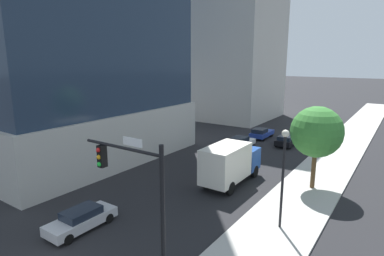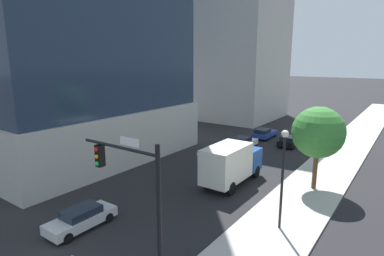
{
  "view_description": "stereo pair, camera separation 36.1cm",
  "coord_description": "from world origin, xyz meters",
  "px_view_note": "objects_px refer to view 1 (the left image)",
  "views": [
    {
      "loc": [
        13.72,
        -6.2,
        10.39
      ],
      "look_at": [
        1.8,
        11.14,
        5.86
      ],
      "focal_mm": 29.76,
      "sensor_mm": 36.0,
      "label": 1
    },
    {
      "loc": [
        14.02,
        -5.99,
        10.39
      ],
      "look_at": [
        1.8,
        11.14,
        5.86
      ],
      "focal_mm": 29.76,
      "sensor_mm": 36.0,
      "label": 2
    }
  ],
  "objects_px": {
    "traffic_light_pole": "(136,189)",
    "car_white": "(241,142)",
    "car_blue": "(261,133)",
    "box_truck": "(230,162)",
    "car_black": "(287,140)",
    "street_lamp": "(284,165)",
    "street_tree": "(317,132)",
    "construction_building": "(237,22)",
    "car_silver": "(81,219)"
  },
  "relations": [
    {
      "from": "traffic_light_pole",
      "to": "car_white",
      "type": "relative_size",
      "value": 1.68
    },
    {
      "from": "car_blue",
      "to": "box_truck",
      "type": "bearing_deg",
      "value": -76.31
    },
    {
      "from": "traffic_light_pole",
      "to": "box_truck",
      "type": "distance_m",
      "value": 14.1
    },
    {
      "from": "car_black",
      "to": "car_blue",
      "type": "bearing_deg",
      "value": 154.7
    },
    {
      "from": "street_lamp",
      "to": "car_black",
      "type": "height_order",
      "value": "street_lamp"
    },
    {
      "from": "street_lamp",
      "to": "street_tree",
      "type": "bearing_deg",
      "value": 89.83
    },
    {
      "from": "street_lamp",
      "to": "street_tree",
      "type": "xyz_separation_m",
      "value": [
        0.02,
        7.65,
        0.61
      ]
    },
    {
      "from": "street_lamp",
      "to": "street_tree",
      "type": "relative_size",
      "value": 0.93
    },
    {
      "from": "construction_building",
      "to": "box_truck",
      "type": "height_order",
      "value": "construction_building"
    },
    {
      "from": "car_silver",
      "to": "street_tree",
      "type": "bearing_deg",
      "value": 55.18
    },
    {
      "from": "car_white",
      "to": "car_blue",
      "type": "bearing_deg",
      "value": 90.0
    },
    {
      "from": "car_black",
      "to": "car_white",
      "type": "distance_m",
      "value": 5.94
    },
    {
      "from": "traffic_light_pole",
      "to": "car_silver",
      "type": "relative_size",
      "value": 1.59
    },
    {
      "from": "street_tree",
      "to": "box_truck",
      "type": "bearing_deg",
      "value": -154.75
    },
    {
      "from": "car_blue",
      "to": "car_white",
      "type": "distance_m",
      "value": 6.22
    },
    {
      "from": "car_silver",
      "to": "box_truck",
      "type": "relative_size",
      "value": 0.65
    },
    {
      "from": "car_black",
      "to": "box_truck",
      "type": "relative_size",
      "value": 0.6
    },
    {
      "from": "car_silver",
      "to": "box_truck",
      "type": "distance_m",
      "value": 12.57
    },
    {
      "from": "car_silver",
      "to": "box_truck",
      "type": "height_order",
      "value": "box_truck"
    },
    {
      "from": "traffic_light_pole",
      "to": "car_silver",
      "type": "height_order",
      "value": "traffic_light_pole"
    },
    {
      "from": "car_silver",
      "to": "box_truck",
      "type": "bearing_deg",
      "value": 70.78
    },
    {
      "from": "traffic_light_pole",
      "to": "car_white",
      "type": "xyz_separation_m",
      "value": [
        -6.62,
        24.23,
        -4.17
      ]
    },
    {
      "from": "street_lamp",
      "to": "car_silver",
      "type": "relative_size",
      "value": 1.41
    },
    {
      "from": "construction_building",
      "to": "car_blue",
      "type": "relative_size",
      "value": 8.97
    },
    {
      "from": "street_lamp",
      "to": "car_silver",
      "type": "bearing_deg",
      "value": -145.38
    },
    {
      "from": "construction_building",
      "to": "car_silver",
      "type": "xyz_separation_m",
      "value": [
        10.34,
        -41.14,
        -16.11
      ]
    },
    {
      "from": "car_blue",
      "to": "car_silver",
      "type": "height_order",
      "value": "car_blue"
    },
    {
      "from": "street_lamp",
      "to": "box_truck",
      "type": "relative_size",
      "value": 0.91
    },
    {
      "from": "car_black",
      "to": "car_white",
      "type": "height_order",
      "value": "car_white"
    },
    {
      "from": "box_truck",
      "to": "car_silver",
      "type": "bearing_deg",
      "value": -109.22
    },
    {
      "from": "car_black",
      "to": "car_white",
      "type": "xyz_separation_m",
      "value": [
        -4.12,
        -4.28,
        0.05
      ]
    },
    {
      "from": "box_truck",
      "to": "car_black",
      "type": "bearing_deg",
      "value": 90.0
    },
    {
      "from": "street_tree",
      "to": "box_truck",
      "type": "xyz_separation_m",
      "value": [
        -6.1,
        -2.87,
        -2.86
      ]
    },
    {
      "from": "car_blue",
      "to": "car_black",
      "type": "bearing_deg",
      "value": -25.3
    },
    {
      "from": "traffic_light_pole",
      "to": "street_lamp",
      "type": "distance_m",
      "value": 9.51
    },
    {
      "from": "street_tree",
      "to": "car_blue",
      "type": "xyz_separation_m",
      "value": [
        -10.21,
        14.02,
        -4.09
      ]
    },
    {
      "from": "street_tree",
      "to": "car_black",
      "type": "height_order",
      "value": "street_tree"
    },
    {
      "from": "street_lamp",
      "to": "car_white",
      "type": "distance_m",
      "value": 18.83
    },
    {
      "from": "street_tree",
      "to": "construction_building",
      "type": "bearing_deg",
      "value": 127.84
    },
    {
      "from": "car_white",
      "to": "car_black",
      "type": "bearing_deg",
      "value": 46.1
    },
    {
      "from": "car_black",
      "to": "car_silver",
      "type": "distance_m",
      "value": 27.08
    },
    {
      "from": "car_black",
      "to": "car_silver",
      "type": "bearing_deg",
      "value": -98.75
    },
    {
      "from": "car_white",
      "to": "street_lamp",
      "type": "bearing_deg",
      "value": -56.59
    },
    {
      "from": "traffic_light_pole",
      "to": "street_tree",
      "type": "xyz_separation_m",
      "value": [
        3.59,
        16.43,
        -0.11
      ]
    },
    {
      "from": "construction_building",
      "to": "traffic_light_pole",
      "type": "relative_size",
      "value": 5.5
    },
    {
      "from": "traffic_light_pole",
      "to": "car_silver",
      "type": "xyz_separation_m",
      "value": [
        -6.62,
        1.75,
        -4.21
      ]
    },
    {
      "from": "construction_building",
      "to": "box_truck",
      "type": "distance_m",
      "value": 35.92
    },
    {
      "from": "car_white",
      "to": "box_truck",
      "type": "height_order",
      "value": "box_truck"
    },
    {
      "from": "construction_building",
      "to": "traffic_light_pole",
      "type": "distance_m",
      "value": 47.63
    },
    {
      "from": "car_white",
      "to": "car_silver",
      "type": "distance_m",
      "value": 22.48
    }
  ]
}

